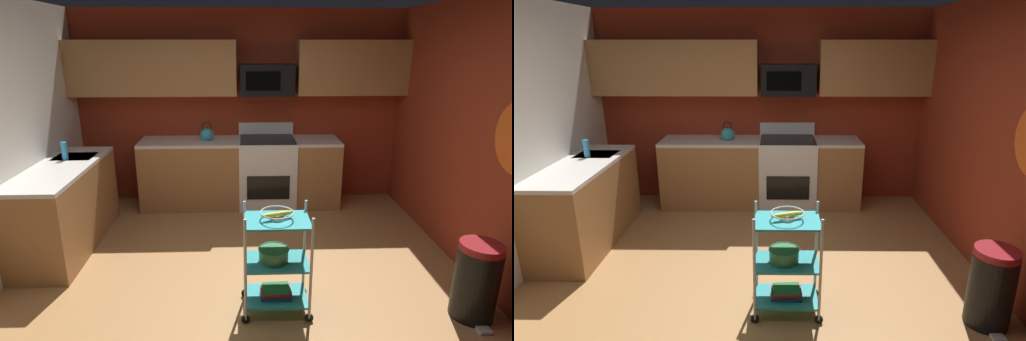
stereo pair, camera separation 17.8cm
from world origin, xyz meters
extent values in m
cube|color=#A87542|center=(0.00, 0.00, -0.02)|extent=(4.40, 4.80, 0.04)
cube|color=maroon|center=(0.00, 2.43, 1.30)|extent=(4.52, 0.06, 2.60)
cube|color=maroon|center=(2.23, 0.00, 1.30)|extent=(0.06, 4.80, 2.60)
cube|color=#9E6B3D|center=(0.00, 2.10, 0.44)|extent=(2.67, 0.60, 0.88)
cube|color=silver|center=(0.00, 2.10, 0.90)|extent=(2.67, 0.60, 0.04)
cube|color=#9E6B3D|center=(-1.90, 0.95, 0.44)|extent=(0.60, 1.70, 0.88)
cube|color=silver|center=(-1.90, 0.95, 0.90)|extent=(0.60, 1.70, 0.04)
cube|color=#B7BABC|center=(-1.90, 1.35, 0.84)|extent=(0.44, 0.36, 0.16)
cube|color=white|center=(0.36, 2.10, 0.46)|extent=(0.76, 0.64, 0.92)
cube|color=black|center=(0.36, 1.78, 0.35)|extent=(0.56, 0.01, 0.32)
cube|color=white|center=(0.36, 2.39, 1.01)|extent=(0.76, 0.06, 0.18)
cube|color=black|center=(0.36, 2.10, 0.93)|extent=(0.72, 0.60, 0.02)
cube|color=#9E6B3D|center=(-1.12, 2.23, 1.85)|extent=(2.16, 0.33, 0.70)
cube|color=#9E6B3D|center=(1.48, 2.23, 1.85)|extent=(1.44, 0.33, 0.70)
cube|color=black|center=(0.36, 2.21, 1.70)|extent=(0.70, 0.38, 0.40)
cube|color=black|center=(0.30, 2.02, 1.70)|extent=(0.44, 0.01, 0.24)
cylinder|color=silver|center=(0.03, -0.46, 0.47)|extent=(0.02, 0.02, 0.88)
cylinder|color=black|center=(0.03, -0.46, 0.04)|extent=(0.07, 0.02, 0.07)
cylinder|color=silver|center=(0.55, -0.46, 0.47)|extent=(0.02, 0.02, 0.88)
cylinder|color=black|center=(0.55, -0.46, 0.04)|extent=(0.07, 0.02, 0.07)
cylinder|color=silver|center=(0.03, -0.10, 0.47)|extent=(0.02, 0.02, 0.88)
cylinder|color=black|center=(0.03, -0.10, 0.04)|extent=(0.07, 0.02, 0.07)
cylinder|color=silver|center=(0.55, -0.10, 0.47)|extent=(0.02, 0.02, 0.88)
cylinder|color=black|center=(0.55, -0.10, 0.04)|extent=(0.07, 0.02, 0.07)
cube|color=teal|center=(0.29, -0.28, 0.12)|extent=(0.52, 0.37, 0.02)
cube|color=teal|center=(0.29, -0.28, 0.45)|extent=(0.52, 0.37, 0.02)
cube|color=teal|center=(0.29, -0.28, 0.82)|extent=(0.52, 0.37, 0.02)
torus|color=silver|center=(0.29, -0.28, 0.89)|extent=(0.27, 0.27, 0.01)
cylinder|color=silver|center=(0.29, -0.28, 0.84)|extent=(0.12, 0.12, 0.02)
ellipsoid|color=yellow|center=(0.34, -0.27, 0.87)|extent=(0.17, 0.09, 0.04)
ellipsoid|color=yellow|center=(0.24, -0.30, 0.87)|extent=(0.17, 0.09, 0.04)
cylinder|color=#387F4C|center=(0.27, -0.28, 0.51)|extent=(0.24, 0.24, 0.11)
torus|color=#387F4C|center=(0.27, -0.28, 0.57)|extent=(0.25, 0.25, 0.01)
cube|color=#1E4C8C|center=(0.29, -0.28, 0.14)|extent=(0.26, 0.19, 0.02)
cube|color=#B22626|center=(0.29, -0.28, 0.17)|extent=(0.26, 0.16, 0.04)
cube|color=#26723F|center=(0.29, -0.28, 0.20)|extent=(0.23, 0.17, 0.02)
sphere|color=teal|center=(-0.44, 2.10, 0.99)|extent=(0.18, 0.18, 0.18)
sphere|color=black|center=(-0.44, 2.10, 1.08)|extent=(0.03, 0.03, 0.03)
cone|color=teal|center=(-0.36, 2.10, 1.01)|extent=(0.09, 0.04, 0.06)
torus|color=black|center=(-0.44, 2.10, 1.10)|extent=(0.12, 0.01, 0.12)
cylinder|color=#2D8CBF|center=(-1.95, 1.21, 1.02)|extent=(0.06, 0.06, 0.20)
cylinder|color=black|center=(1.90, -0.44, 0.30)|extent=(0.34, 0.34, 0.60)
cylinder|color=maroon|center=(1.90, -0.44, 0.63)|extent=(0.33, 0.33, 0.06)
cube|color=#B2B2B7|center=(1.90, -0.65, 0.01)|extent=(0.10, 0.08, 0.03)
camera|label=1|loc=(0.01, -3.26, 2.18)|focal=28.76mm
camera|label=2|loc=(0.19, -3.26, 2.18)|focal=28.76mm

